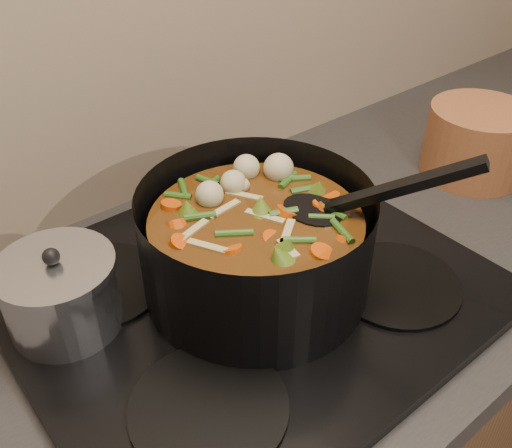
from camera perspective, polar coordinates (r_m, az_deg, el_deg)
stovetop at (r=0.81m, az=-0.77°, el=-6.59°), size 0.62×0.54×0.03m
stockpot at (r=0.75m, az=0.06°, el=-2.19°), size 0.39×0.40×0.23m
saucepan at (r=0.76m, az=-18.90°, el=-6.59°), size 0.15×0.15×0.12m
terracotta_crock at (r=1.13m, az=21.15°, el=7.69°), size 0.19×0.19×0.13m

